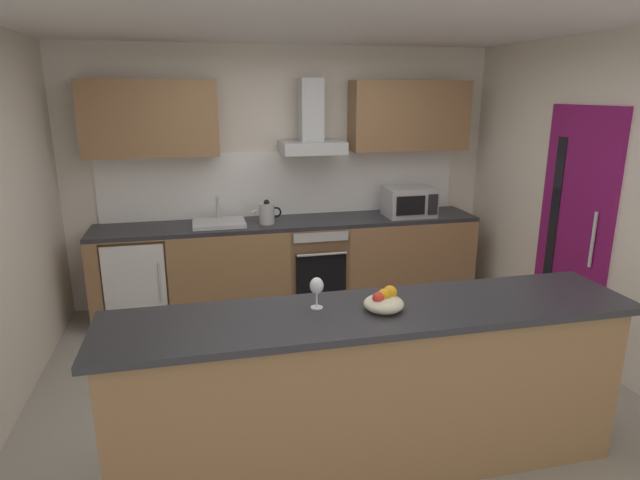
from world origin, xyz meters
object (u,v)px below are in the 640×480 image
object	(u,v)px
microwave	(409,202)
oven	(315,262)
kettle	(267,213)
sink	(219,222)
refrigerator	(138,278)
range_hood	(312,130)
wine_glass	(317,287)
fruit_bowl	(384,302)

from	to	relation	value
microwave	oven	bearing A→B (deg)	178.40
microwave	kettle	bearing A→B (deg)	-179.78
microwave	sink	xyz separation A→B (m)	(-1.95, 0.04, -0.12)
refrigerator	microwave	distance (m)	2.81
oven	microwave	bearing A→B (deg)	-1.60
refrigerator	range_hood	world-z (taller)	range_hood
wine_glass	fruit_bowl	world-z (taller)	wine_glass
oven	refrigerator	bearing A→B (deg)	-179.91
fruit_bowl	kettle	bearing A→B (deg)	96.92
kettle	range_hood	world-z (taller)	range_hood
kettle	microwave	bearing A→B (deg)	0.22
oven	sink	xyz separation A→B (m)	(-0.95, 0.01, 0.47)
oven	sink	size ratio (longest dim) A/B	1.60
range_hood	fruit_bowl	size ratio (longest dim) A/B	3.27
kettle	wine_glass	size ratio (longest dim) A/B	1.62
refrigerator	microwave	xyz separation A→B (m)	(2.74, -0.03, 0.62)
sink	range_hood	distance (m)	1.29
range_hood	wine_glass	world-z (taller)	range_hood
oven	kettle	bearing A→B (deg)	-176.03
oven	range_hood	distance (m)	1.33
microwave	kettle	distance (m)	1.49
sink	wine_glass	distance (m)	2.51
microwave	range_hood	distance (m)	1.25
microwave	wine_glass	distance (m)	2.87
kettle	range_hood	xyz separation A→B (m)	(0.49, 0.16, 0.78)
kettle	wine_glass	bearing A→B (deg)	-91.08
range_hood	microwave	bearing A→B (deg)	-8.95
kettle	wine_glass	distance (m)	2.42
refrigerator	sink	world-z (taller)	sink
sink	range_hood	world-z (taller)	range_hood
microwave	kettle	xyz separation A→B (m)	(-1.48, -0.01, -0.04)
microwave	fruit_bowl	bearing A→B (deg)	-114.97
microwave	sink	distance (m)	1.95
sink	range_hood	bearing A→B (deg)	7.11
oven	range_hood	bearing A→B (deg)	90.00
microwave	fruit_bowl	size ratio (longest dim) A/B	2.27
oven	wine_glass	bearing A→B (deg)	-102.22
refrigerator	wine_glass	xyz separation A→B (m)	(1.21, -2.45, 0.70)
range_hood	oven	bearing A→B (deg)	-90.00
oven	microwave	distance (m)	1.16
oven	refrigerator	world-z (taller)	oven
refrigerator	range_hood	xyz separation A→B (m)	(1.74, 0.13, 1.36)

